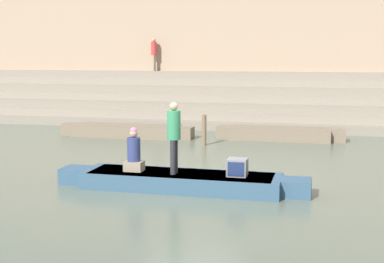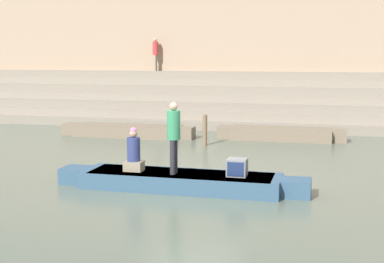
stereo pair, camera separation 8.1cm
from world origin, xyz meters
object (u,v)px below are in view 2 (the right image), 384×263
Objects in this scene: moored_boat_distant at (281,133)px; person_on_steps at (155,52)px; moored_boat_shore at (128,130)px; tv_set at (237,167)px; person_standing at (174,133)px; rowboat_main at (180,180)px; person_rowing at (134,153)px; mooring_post at (205,130)px.

person_on_steps is (-7.46, 6.71, 3.32)m from moored_boat_distant.
person_on_steps is (-1.13, 7.38, 3.32)m from moored_boat_shore.
person_standing is at bearing -171.91° from tv_set.
person_standing is at bearing -142.50° from rowboat_main.
tv_set is 10.03m from moored_boat_shore.
rowboat_main is 16.81m from person_on_steps.
person_rowing reaches higher than tv_set.
mooring_post is at bearing 100.51° from rowboat_main.
person_standing is (-0.15, -0.10, 1.24)m from rowboat_main.
person_standing is 1.01× the size of person_on_steps.
tv_set reaches higher than moored_boat_distant.
person_on_steps reaches higher than moored_boat_shore.
person_standing reaches higher than person_rowing.
moored_boat_shore reaches higher than rowboat_main.
moored_boat_shore is 8.18m from person_on_steps.
rowboat_main is 9.27m from moored_boat_shore.
rowboat_main is 13.23× the size of tv_set.
moored_boat_shore is (-4.39, 8.18, -1.21)m from person_standing.
person_standing is 0.35× the size of moored_boat_distant.
person_on_steps is (-5.52, 15.57, 2.11)m from person_standing.
rowboat_main is 8.94m from moored_boat_distant.
person_standing reaches higher than rowboat_main.
person_on_steps is (-4.43, 15.51, 2.70)m from person_rowing.
rowboat_main is 3.59× the size of person_standing.
mooring_post reaches higher than tv_set.
person_standing is 1.59× the size of person_rowing.
person_rowing is at bearing -174.95° from rowboat_main.
rowboat_main is at bearing -11.53° from person_rowing.
person_standing is 1.80m from tv_set.
person_rowing is at bearing -93.08° from mooring_post.
tv_set is 17.24m from person_on_steps.
mooring_post is 0.65× the size of person_on_steps.
moored_boat_shore is at bearing 98.54° from person_rowing.
person_standing is 3.68× the size of tv_set.
moored_boat_shore is at bearing -173.87° from moored_boat_distant.
tv_set is 0.42× the size of mooring_post.
mooring_post is at bearing -24.78° from moored_boat_shore.
person_rowing is (-1.09, 0.06, -0.59)m from person_standing.
moored_boat_shore is 1.12× the size of moored_boat_distant.
person_rowing is 0.98× the size of mooring_post.
person_standing reaches higher than tv_set.
person_on_steps is at bearing 92.40° from person_rowing.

